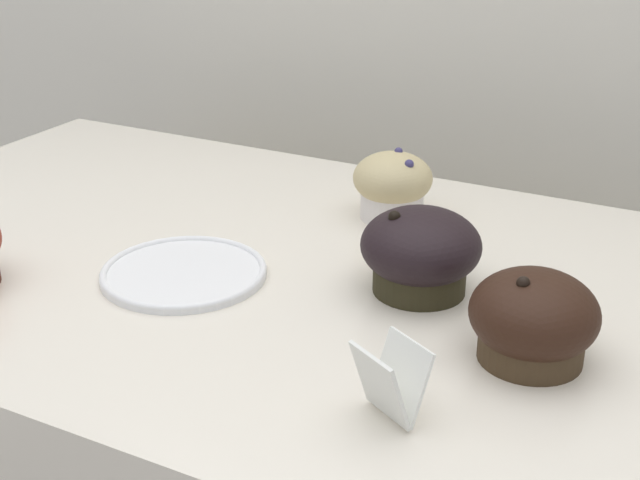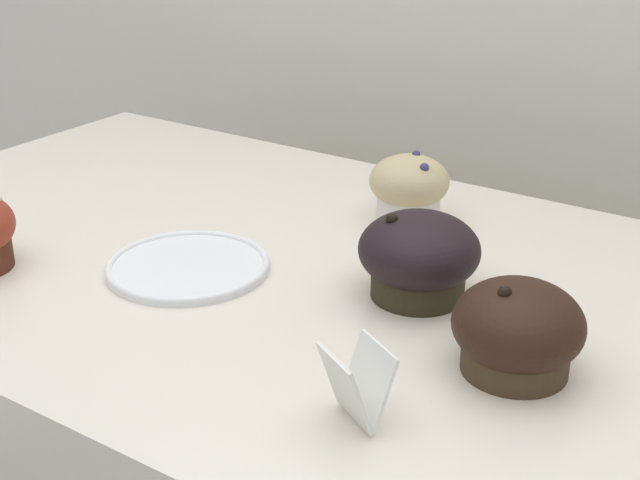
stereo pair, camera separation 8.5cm
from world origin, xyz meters
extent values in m
cube|color=beige|center=(0.00, 0.60, 0.90)|extent=(3.20, 0.10, 1.80)
cylinder|color=silver|center=(0.10, 0.17, 0.96)|extent=(0.07, 0.07, 0.05)
ellipsoid|color=tan|center=(0.10, 0.17, 0.98)|extent=(0.09, 0.09, 0.06)
sphere|color=navy|center=(0.12, 0.16, 1.01)|extent=(0.01, 0.01, 0.01)
sphere|color=navy|center=(0.10, 0.18, 1.01)|extent=(0.01, 0.01, 0.01)
cylinder|color=#2B2616|center=(0.20, 0.01, 0.96)|extent=(0.09, 0.09, 0.05)
ellipsoid|color=black|center=(0.20, 0.01, 0.98)|extent=(0.11, 0.11, 0.07)
sphere|color=black|center=(0.18, -0.01, 1.01)|extent=(0.01, 0.01, 0.01)
cylinder|color=#3E2D1C|center=(0.33, -0.06, 0.96)|extent=(0.09, 0.09, 0.04)
ellipsoid|color=black|center=(0.33, -0.06, 0.98)|extent=(0.11, 0.11, 0.07)
sphere|color=black|center=(0.32, -0.08, 1.01)|extent=(0.01, 0.01, 0.01)
cylinder|color=white|center=(-0.02, -0.07, 0.94)|extent=(0.16, 0.16, 0.01)
torus|color=white|center=(-0.02, -0.07, 0.94)|extent=(0.17, 0.17, 0.01)
cube|color=white|center=(0.26, -0.19, 0.97)|extent=(0.05, 0.04, 0.06)
cube|color=silver|center=(0.25, -0.20, 0.97)|extent=(0.05, 0.04, 0.06)
camera|label=1|loc=(0.47, -0.71, 1.33)|focal=50.00mm
camera|label=2|loc=(0.54, -0.67, 1.33)|focal=50.00mm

